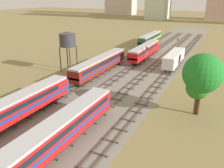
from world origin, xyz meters
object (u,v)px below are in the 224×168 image
Objects in this scene: diesel_railcar_far_left_farther at (150,38)px; passenger_coach_far_left_mid at (100,63)px; diesel_railcar_left_far at (145,50)px; passenger_coach_centre_left_nearest at (58,131)px; signal_post_nearest at (147,53)px; freight_boxcar_centre_midfar at (174,58)px; signal_post_near at (178,44)px; diesel_railcar_far_left_near at (19,105)px; water_tower at (67,40)px.

passenger_coach_far_left_mid is at bearing -90.00° from diesel_railcar_far_left_farther.
diesel_railcar_far_left_farther is (-4.81, 20.85, 0.00)m from diesel_railcar_left_far.
signal_post_nearest reaches higher than passenger_coach_centre_left_nearest.
freight_boxcar_centre_midfar is at bearing -60.92° from diesel_railcar_far_left_farther.
freight_boxcar_centre_midfar is 7.27m from signal_post_nearest.
diesel_railcar_far_left_farther is at bearing 140.45° from signal_post_near.
signal_post_near reaches higher than passenger_coach_centre_left_nearest.
diesel_railcar_far_left_near is at bearing 161.61° from passenger_coach_centre_left_nearest.
passenger_coach_far_left_mid is 19.00m from diesel_railcar_left_far.
signal_post_nearest reaches higher than diesel_railcar_left_far.
water_tower reaches higher than signal_post_nearest.
signal_post_near is (12.01, -9.92, 0.59)m from diesel_railcar_far_left_farther.
passenger_coach_far_left_mid is at bearing -137.33° from freight_boxcar_centre_midfar.
passenger_coach_far_left_mid is 1.07× the size of diesel_railcar_left_far.
passenger_coach_centre_left_nearest is 1.07× the size of diesel_railcar_far_left_farther.
passenger_coach_centre_left_nearest and diesel_railcar_far_left_farther have the same top height.
signal_post_nearest reaches higher than freight_boxcar_centre_midfar.
signal_post_near is (12.01, 54.09, 0.59)m from diesel_railcar_far_left_near.
diesel_railcar_left_far is at bearing 112.95° from signal_post_nearest.
signal_post_near is at bearing 98.56° from freight_boxcar_centre_midfar.
passenger_coach_centre_left_nearest is 1.00× the size of passenger_coach_far_left_mid.
signal_post_nearest reaches higher than diesel_railcar_far_left_farther.
diesel_railcar_far_left_near and diesel_railcar_far_left_farther have the same top height.
water_tower is 36.84m from signal_post_near.
diesel_railcar_far_left_farther is at bearing 102.98° from diesel_railcar_left_far.
passenger_coach_centre_left_nearest is at bearing -71.04° from passenger_coach_far_left_mid.
diesel_railcar_left_far is at bearing 152.14° from freight_boxcar_centre_midfar.
diesel_railcar_far_left_near is at bearing -110.74° from freight_boxcar_centre_midfar.
signal_post_near is (19.97, 30.61, -4.62)m from water_tower.
diesel_railcar_far_left_farther is (-9.61, 67.21, -0.02)m from passenger_coach_centre_left_nearest.
freight_boxcar_centre_midfar is at bearing -81.44° from signal_post_near.
diesel_railcar_far_left_near is 55.41m from signal_post_near.
diesel_railcar_left_far is (-9.62, 5.08, 0.15)m from freight_boxcar_centre_midfar.
water_tower is at bearing 123.37° from passenger_coach_centre_left_nearest.
water_tower reaches higher than diesel_railcar_far_left_farther.
diesel_railcar_far_left_farther is (-0.00, 39.23, -0.02)m from passenger_coach_far_left_mid.
diesel_railcar_left_far is at bearing 75.35° from passenger_coach_far_left_mid.
water_tower reaches higher than diesel_railcar_left_far.
water_tower reaches higher than signal_post_near.
passenger_coach_centre_left_nearest is at bearing -56.63° from water_tower.
freight_boxcar_centre_midfar is 10.88m from diesel_railcar_left_far.
diesel_railcar_left_far is 4.15× the size of signal_post_nearest.
signal_post_near is at bearing 67.71° from passenger_coach_far_left_mid.
passenger_coach_centre_left_nearest is 1.07× the size of diesel_railcar_far_left_near.
signal_post_nearest is at bearing -67.05° from diesel_railcar_left_far.
signal_post_near is (7.21, 10.93, 0.59)m from diesel_railcar_left_far.
signal_post_nearest is at bearing -106.15° from signal_post_near.
signal_post_near is at bearing -39.55° from diesel_railcar_far_left_farther.
passenger_coach_far_left_mid is at bearing -119.56° from signal_post_nearest.
signal_post_nearest is (7.21, 37.49, 0.56)m from diesel_railcar_far_left_near.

